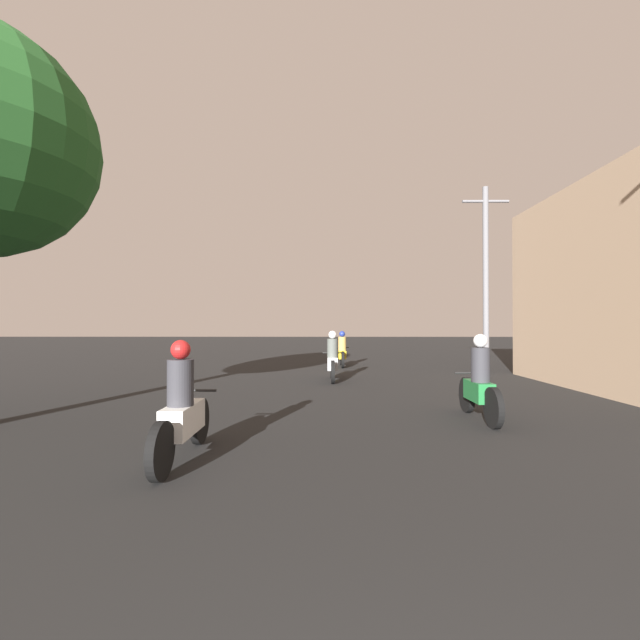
# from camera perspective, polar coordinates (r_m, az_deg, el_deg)

# --- Properties ---
(motorcycle_white) EXTENTS (0.60, 2.09, 1.50)m
(motorcycle_white) POSITION_cam_1_polar(r_m,az_deg,el_deg) (5.71, -17.89, -11.58)
(motorcycle_white) COLOR black
(motorcycle_white) RESTS_ON ground_plane
(motorcycle_green) EXTENTS (0.60, 1.98, 1.52)m
(motorcycle_green) POSITION_cam_1_polar(r_m,az_deg,el_deg) (8.17, 20.48, -8.15)
(motorcycle_green) COLOR black
(motorcycle_green) RESTS_ON ground_plane
(motorcycle_silver) EXTENTS (0.60, 1.96, 1.51)m
(motorcycle_silver) POSITION_cam_1_polar(r_m,az_deg,el_deg) (12.93, 1.67, -5.41)
(motorcycle_silver) COLOR black
(motorcycle_silver) RESTS_ON ground_plane
(motorcycle_yellow) EXTENTS (0.60, 1.94, 1.44)m
(motorcycle_yellow) POSITION_cam_1_polar(r_m,az_deg,el_deg) (17.34, 2.96, -4.30)
(motorcycle_yellow) COLOR black
(motorcycle_yellow) RESTS_ON ground_plane
(utility_pole_far) EXTENTS (1.60, 0.20, 6.46)m
(utility_pole_far) POSITION_cam_1_polar(r_m,az_deg,el_deg) (15.90, 21.24, 5.55)
(utility_pole_far) COLOR slate
(utility_pole_far) RESTS_ON ground_plane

